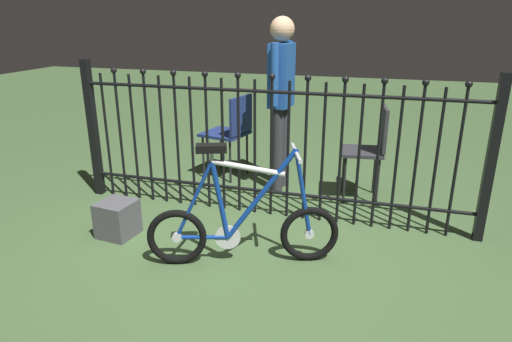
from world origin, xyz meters
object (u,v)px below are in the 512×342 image
object	(u,v)px
chair_charcoal	(371,144)
display_crate	(117,219)
chair_navy	(232,128)
bicycle	(243,225)
person_visitor	(281,90)

from	to	relation	value
chair_charcoal	display_crate	distance (m)	2.32
chair_charcoal	chair_navy	distance (m)	1.45
bicycle	display_crate	xyz separation A→B (m)	(-1.08, 0.11, -0.15)
chair_charcoal	display_crate	size ratio (longest dim) A/B	3.14
display_crate	chair_charcoal	bearing A→B (deg)	35.84
chair_navy	chair_charcoal	bearing A→B (deg)	-8.23
bicycle	chair_charcoal	distance (m)	1.66
chair_charcoal	person_visitor	xyz separation A→B (m)	(-0.87, 0.04, 0.45)
bicycle	chair_navy	distance (m)	1.80
bicycle	display_crate	distance (m)	1.10
chair_charcoal	chair_navy	bearing A→B (deg)	171.77
chair_navy	person_visitor	world-z (taller)	person_visitor
display_crate	person_visitor	bearing A→B (deg)	54.49
bicycle	chair_charcoal	world-z (taller)	chair_charcoal
bicycle	chair_navy	world-z (taller)	chair_navy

